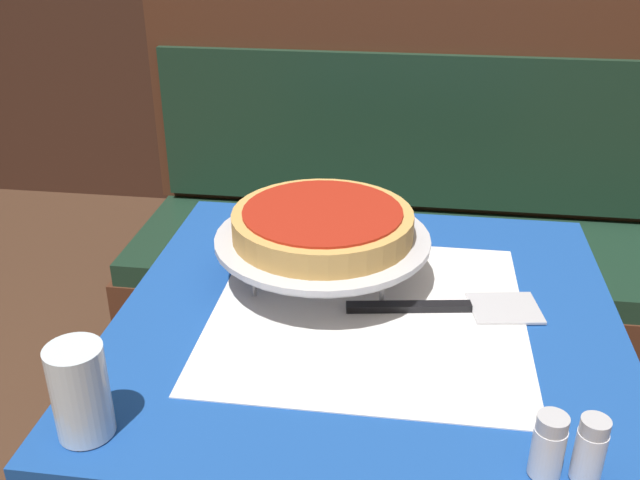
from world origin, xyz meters
TOP-DOWN VIEW (x-y plane):
  - dining_table_front at (0.00, 0.00)m, footprint 0.79×0.79m
  - dining_table_rear at (0.00, 1.58)m, footprint 0.76×0.76m
  - booth_bench at (0.14, 0.81)m, footprint 1.68×0.52m
  - pizza_pan_stand at (-0.08, 0.09)m, footprint 0.36×0.36m
  - deep_dish_pizza at (-0.08, 0.09)m, footprint 0.30×0.30m
  - pizza_server at (0.13, 0.03)m, footprint 0.31×0.11m
  - water_glass_near at (-0.32, -0.32)m, footprint 0.07×0.07m
  - salt_shaker at (0.23, -0.31)m, footprint 0.04×0.04m
  - pepper_shaker at (0.27, -0.31)m, footprint 0.03×0.03m
  - condiment_caddy at (0.09, 1.49)m, footprint 0.14×0.14m

SIDE VIEW (x-z plane):
  - booth_bench at x=0.14m, z-range -0.25..0.93m
  - dining_table_front at x=0.00m, z-range 0.26..1.00m
  - dining_table_rear at x=0.00m, z-range 0.28..1.02m
  - pizza_server at x=0.13m, z-range 0.75..0.76m
  - condiment_caddy at x=0.09m, z-range 0.69..0.88m
  - salt_shaker at x=0.23m, z-range 0.75..0.83m
  - pepper_shaker at x=0.27m, z-range 0.75..0.83m
  - water_glass_near at x=-0.32m, z-range 0.75..0.87m
  - pizza_pan_stand at x=-0.08m, z-range 0.78..0.87m
  - deep_dish_pizza at x=-0.08m, z-range 0.84..0.88m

